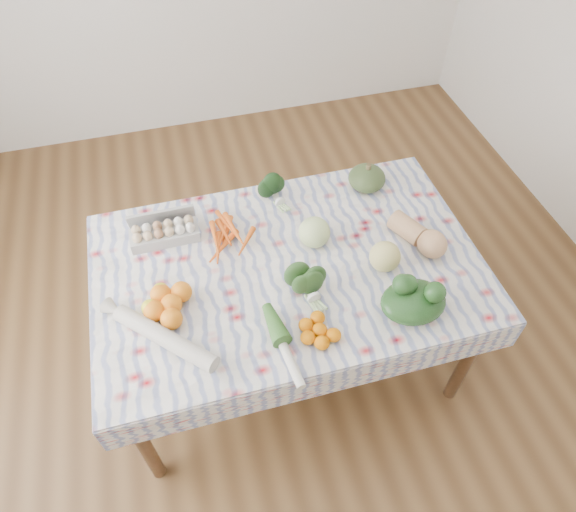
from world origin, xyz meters
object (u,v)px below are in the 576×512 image
at_px(egg_carton, 164,234).
at_px(butternut_squash, 419,233).
at_px(cabbage, 314,232).
at_px(grapefruit, 385,257).
at_px(dining_table, 288,277).
at_px(kabocha_squash, 367,178).

bearing_deg(egg_carton, butternut_squash, -16.86).
relative_size(cabbage, grapefruit, 1.06).
relative_size(cabbage, butternut_squash, 0.51).
bearing_deg(butternut_squash, egg_carton, 137.58).
relative_size(dining_table, egg_carton, 5.31).
distance_m(egg_carton, grapefruit, 0.97).
distance_m(dining_table, kabocha_squash, 0.64).
height_order(butternut_squash, grapefruit, grapefruit).
bearing_deg(butternut_squash, kabocha_squash, 75.91).
height_order(kabocha_squash, grapefruit, grapefruit).
distance_m(cabbage, butternut_squash, 0.46).
bearing_deg(butternut_squash, dining_table, 150.96).
height_order(dining_table, cabbage, cabbage).
relative_size(dining_table, cabbage, 11.45).
xyz_separation_m(egg_carton, grapefruit, (0.88, -0.40, 0.03)).
bearing_deg(cabbage, butternut_squash, -15.38).
bearing_deg(kabocha_squash, egg_carton, -174.74).
height_order(dining_table, kabocha_squash, kabocha_squash).
distance_m(egg_carton, butternut_squash, 1.12).
height_order(egg_carton, cabbage, cabbage).
xyz_separation_m(kabocha_squash, butternut_squash, (0.09, -0.41, 0.00)).
bearing_deg(butternut_squash, cabbage, 138.57).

